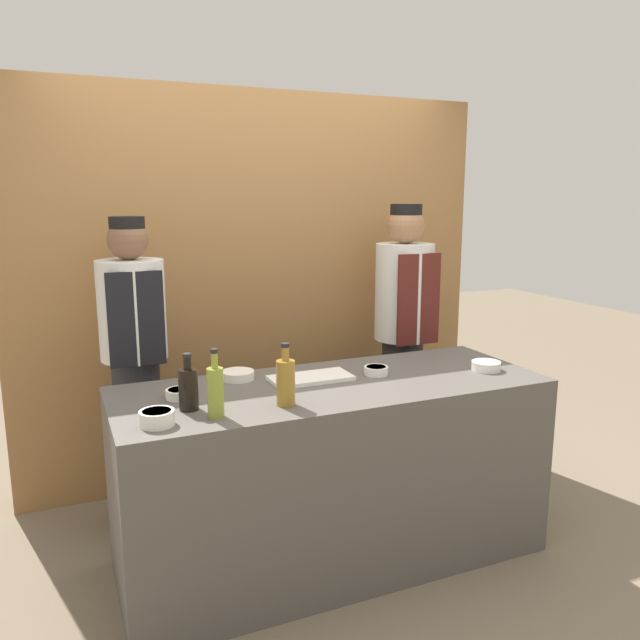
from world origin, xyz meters
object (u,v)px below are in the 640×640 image
Objects in this scene: sauce_bowl_red at (238,375)px; chef_right at (403,331)px; bottle_oil at (216,391)px; sauce_bowl_brown at (376,370)px; bottle_soy at (188,388)px; cutting_board at (311,378)px; sauce_bowl_purple at (157,417)px; bottle_vinegar at (286,381)px; sauce_bowl_white at (486,365)px; sauce_bowl_orange at (180,393)px; chef_left at (135,362)px.

chef_right is (1.21, 0.48, 0.02)m from sauce_bowl_red.
sauce_bowl_brown is at bearing 17.73° from bottle_oil.
chef_right reaches higher than sauce_bowl_red.
chef_right is at bearing 28.43° from bottle_soy.
sauce_bowl_red is at bearing 154.84° from cutting_board.
bottle_vinegar is (0.54, 0.03, 0.07)m from sauce_bowl_purple.
sauce_bowl_brown is 0.58m from sauce_bowl_white.
sauce_bowl_orange is 0.49m from bottle_vinegar.
bottle_oil is 0.16× the size of chef_right.
sauce_bowl_orange is 0.07× the size of chef_right.
bottle_vinegar is at bearing 3.07° from sauce_bowl_purple.
sauce_bowl_brown is at bearing 23.85° from bottle_vinegar.
sauce_bowl_brown is 1.15m from sauce_bowl_purple.
chef_left is at bearing 131.43° from sauce_bowl_red.
chef_right is at bearing 23.29° from sauce_bowl_orange.
sauce_bowl_purple is 0.55m from bottle_vinegar.
sauce_bowl_purple reaches higher than sauce_bowl_orange.
bottle_oil is 1.05× the size of bottle_vinegar.
cutting_board is (0.32, -0.15, -0.01)m from sauce_bowl_red.
cutting_board is 0.64m from bottle_oil.
sauce_bowl_white is 1.68m from sauce_bowl_purple.
bottle_soy is at bearing 179.93° from sauce_bowl_white.
sauce_bowl_white is 1.54m from sauce_bowl_orange.
sauce_bowl_purple is 1.93m from chef_right.
bottle_oil is at bearing -146.40° from chef_right.
cutting_board is at bearing -144.76° from chef_right.
bottle_oil is (-0.55, -0.33, 0.10)m from cutting_board.
chef_right reaches higher than bottle_oil.
sauce_bowl_red is at bearing 48.10° from bottle_soy.
sauce_bowl_brown is at bearing -0.99° from sauce_bowl_orange.
cutting_board is 0.24× the size of chef_left.
sauce_bowl_purple is 0.08× the size of chef_right.
chef_right reaches higher than cutting_board.
sauce_bowl_brown is 0.07× the size of chef_left.
chef_right is at bearing 33.60° from bottle_oil.
bottle_soy is (-0.63, -0.19, 0.08)m from cutting_board.
sauce_bowl_red is 0.46m from bottle_vinegar.
sauce_bowl_white is at bearing -15.91° from sauce_bowl_red.
sauce_bowl_white is at bearing -6.27° from sauce_bowl_orange.
bottle_oil is 0.98m from chef_left.
bottle_oil is at bearing -174.66° from bottle_vinegar.
sauce_bowl_purple reaches higher than sauce_bowl_red.
chef_right reaches higher than bottle_vinegar.
sauce_bowl_brown is 0.30× the size of cutting_board.
sauce_bowl_brown is 0.98× the size of sauce_bowl_orange.
chef_right reaches higher than sauce_bowl_brown.
bottle_vinegar reaches higher than sauce_bowl_orange.
sauce_bowl_brown is at bearing -16.52° from sauce_bowl_red.
bottle_vinegar reaches higher than cutting_board.
sauce_bowl_orange is 0.46× the size of bottle_vinegar.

